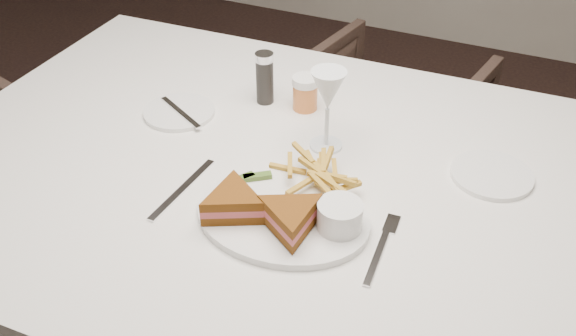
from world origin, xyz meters
The scene contains 3 objects.
table centered at (0.37, 0.16, 0.38)m, with size 1.56×1.04×0.75m, color silver.
chair_far centered at (0.30, 1.10, 0.30)m, with size 0.58×0.54×0.59m, color #45322A.
table_setting centered at (0.39, 0.12, 0.79)m, with size 0.84×0.59×0.18m.
Camera 1 is at (0.77, -0.77, 1.52)m, focal length 40.00 mm.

